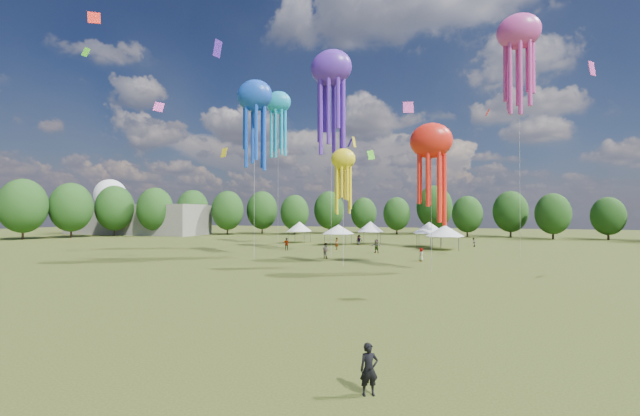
% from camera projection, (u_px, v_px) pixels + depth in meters
% --- Properties ---
extents(ground, '(300.00, 300.00, 0.00)m').
position_uv_depth(ground, '(169.00, 352.00, 15.79)').
color(ground, '#384416').
rests_on(ground, ground).
extents(observer_main, '(0.69, 0.60, 1.58)m').
position_uv_depth(observer_main, '(369.00, 369.00, 12.05)').
color(observer_main, black).
rests_on(observer_main, ground).
extents(spectator_near, '(1.17, 1.09, 1.93)m').
position_uv_depth(spectator_near, '(326.00, 251.00, 49.24)').
color(spectator_near, gray).
rests_on(spectator_near, ground).
extents(spectators_far, '(28.20, 24.75, 1.92)m').
position_uv_depth(spectators_far, '(368.00, 244.00, 61.43)').
color(spectators_far, gray).
rests_on(spectators_far, ground).
extents(festival_tents, '(32.07, 12.39, 4.21)m').
position_uv_depth(festival_tents, '(378.00, 228.00, 68.67)').
color(festival_tents, '#47474C').
rests_on(festival_tents, ground).
extents(show_kites, '(41.48, 24.28, 32.20)m').
position_uv_depth(show_kites, '(369.00, 95.00, 52.00)').
color(show_kites, blue).
rests_on(show_kites, ground).
extents(small_kites, '(78.56, 63.96, 45.55)m').
position_uv_depth(small_kites, '(377.00, 44.00, 56.78)').
color(small_kites, blue).
rests_on(small_kites, ground).
extents(treeline, '(201.57, 95.24, 13.43)m').
position_uv_depth(treeline, '(376.00, 209.00, 76.16)').
color(treeline, '#38281C').
rests_on(treeline, ground).
extents(hangar, '(40.00, 12.00, 8.00)m').
position_uv_depth(hangar, '(137.00, 220.00, 107.58)').
color(hangar, gray).
rests_on(hangar, ground).
extents(radome, '(9.00, 9.00, 16.00)m').
position_uv_depth(radome, '(110.00, 199.00, 118.62)').
color(radome, white).
rests_on(radome, ground).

